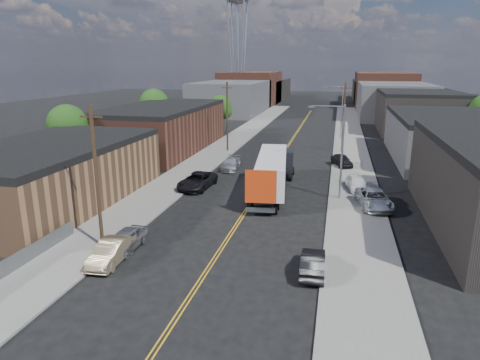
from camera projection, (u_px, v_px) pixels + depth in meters
The scene contains 31 objects.
ground at pixel (294, 137), 75.40m from camera, with size 260.00×260.00×0.00m, color black.
centerline at pixel (283, 154), 61.30m from camera, with size 0.32×120.00×0.01m, color gold.
sidewalk_left at pixel (219, 151), 63.33m from camera, with size 5.00×140.00×0.15m, color slate.
sidewalk_right at pixel (351, 157), 59.23m from camera, with size 5.00×140.00×0.15m, color slate.
warehouse_tan at pixel (50, 174), 39.07m from camera, with size 12.00×22.00×5.60m.
warehouse_brown at pixel (162, 128), 63.38m from camera, with size 12.00×26.00×6.60m.
industrial_right_b at pixel (449, 138), 56.68m from camera, with size 14.00×24.00×6.10m.
industrial_right_c at pixel (417, 111), 80.93m from camera, with size 14.00×22.00×7.60m.
skyline_left_a at pixel (232, 97), 111.58m from camera, with size 16.00×30.00×8.00m, color #38383B.
skyline_right_a at pixel (393, 100), 102.93m from camera, with size 16.00×30.00×8.00m, color #38383B.
skyline_left_b at pixel (251, 88), 134.82m from camera, with size 16.00×26.00×10.00m, color #542D21.
skyline_right_b at pixel (384, 90), 126.17m from camera, with size 16.00×26.00×10.00m, color #542D21.
skyline_left_c at pixel (262, 89), 154.01m from camera, with size 16.00×40.00×7.00m, color black.
skyline_right_c at pixel (378, 91), 145.37m from camera, with size 16.00×40.00×7.00m, color black.
streetlight_near at pixel (338, 144), 39.45m from camera, with size 3.39×0.25×9.00m.
streetlight_far at pixel (340, 108), 72.36m from camera, with size 3.39×0.25×9.00m.
utility_pole_left_near at pixel (97, 177), 28.81m from camera, with size 1.60×0.26×10.00m.
utility_pole_left_far at pixel (227, 117), 61.72m from camera, with size 1.60×0.26×10.00m.
utility_pole_right at pixel (344, 117), 60.99m from camera, with size 1.60×0.26×10.00m.
tree_left_near at pixel (68, 127), 51.01m from camera, with size 4.85×4.76×7.91m.
tree_left_mid at pixel (154, 105), 74.43m from camera, with size 5.10×5.04×8.37m.
tree_left_far at pixel (220, 108), 79.09m from camera, with size 4.35×4.20×6.97m.
semi_truck at pixel (274, 169), 42.83m from camera, with size 3.96×15.64×4.03m.
car_left_a at pixel (126, 240), 29.59m from camera, with size 1.73×4.29×1.46m, color #96989A.
car_left_b at pixel (111, 252), 27.70m from camera, with size 1.57×4.50×1.48m, color #837356.
car_left_c at pixel (197, 181), 44.25m from camera, with size 2.68×5.81×1.62m, color black.
car_left_d at pixel (231, 164), 52.22m from camera, with size 1.95×4.80×1.39m, color #B1B3B7.
car_right_oncoming at pixel (313, 263), 26.24m from camera, with size 1.46×4.20×1.38m, color black.
car_right_lot_a at pixel (374, 199), 37.95m from camera, with size 2.57×5.58×1.55m, color #BBBFC0.
car_right_lot_b at pixel (357, 183), 43.37m from camera, with size 1.80×4.42×1.28m, color silver.
car_right_lot_c at pixel (342, 160), 53.37m from camera, with size 1.73×4.29×1.46m, color black.
Camera 1 is at (7.48, -14.97, 12.54)m, focal length 32.00 mm.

